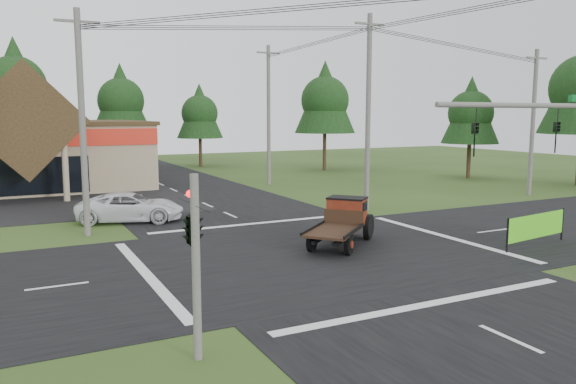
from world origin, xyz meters
TOP-DOWN VIEW (x-y plane):
  - ground at (0.00, 0.00)m, footprint 120.00×120.00m
  - road_ns at (0.00, 0.00)m, footprint 12.00×120.00m
  - road_ew at (0.00, 0.00)m, footprint 120.00×12.00m
  - traffic_signal_corner at (-7.50, -7.32)m, footprint 0.53×2.48m
  - utility_pole_nw at (-8.00, 8.00)m, footprint 2.00×0.30m
  - utility_pole_ne at (8.00, 8.00)m, footprint 2.00×0.30m
  - utility_pole_far at (22.00, 8.00)m, footprint 2.00×0.30m
  - utility_pole_n at (8.00, 22.00)m, footprint 2.00×0.30m
  - tree_row_c at (-10.00, 41.00)m, footprint 7.28×7.28m
  - tree_row_d at (0.00, 42.00)m, footprint 6.16×6.16m
  - tree_row_e at (8.00, 40.00)m, footprint 5.04×5.04m
  - tree_side_ne at (18.00, 30.00)m, footprint 6.16×6.16m
  - tree_side_e_near at (26.00, 18.00)m, footprint 5.04×5.04m
  - antique_flatbed_truck at (1.61, 0.76)m, footprint 4.97×4.68m
  - roadside_banner at (9.21, -3.14)m, footprint 4.31×0.76m
  - white_pickup at (-5.43, 10.71)m, footprint 6.11×4.26m

SIDE VIEW (x-z plane):
  - ground at x=0.00m, z-range 0.00..0.00m
  - road_ns at x=0.00m, z-range 0.00..0.02m
  - road_ew at x=0.00m, z-range 0.00..0.02m
  - roadside_banner at x=9.21m, z-range 0.00..1.48m
  - white_pickup at x=-5.43m, z-range 0.00..1.55m
  - antique_flatbed_truck at x=1.61m, z-range 0.00..2.07m
  - traffic_signal_corner at x=-7.50m, z-range 1.32..5.72m
  - utility_pole_far at x=22.00m, z-range 0.14..10.34m
  - utility_pole_nw at x=-8.00m, z-range 0.14..10.64m
  - utility_pole_n at x=8.00m, z-range 0.14..11.34m
  - utility_pole_ne at x=8.00m, z-range 0.14..11.64m
  - tree_row_e at x=8.00m, z-range 1.49..10.58m
  - tree_side_e_near at x=26.00m, z-range 1.49..10.58m
  - tree_row_d at x=0.00m, z-range 1.82..12.93m
  - tree_side_ne at x=18.00m, z-range 1.82..12.93m
  - tree_row_c at x=-10.00m, z-range 2.16..15.29m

